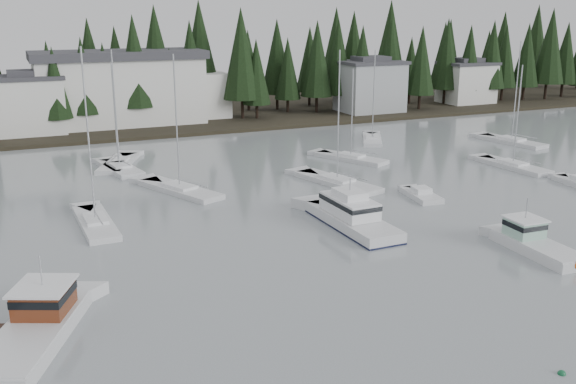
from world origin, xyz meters
The scene contains 20 objects.
far_shore_land centered at (0.00, 97.00, 0.00)m, with size 240.00×54.00×1.00m, color black.
conifer_treeline centered at (0.00, 86.00, 0.00)m, with size 200.00×22.00×20.00m, color black, non-canonical shape.
house_west centered at (-18.00, 79.00, 4.65)m, with size 9.54×7.42×8.75m.
house_east_a centered at (36.00, 78.00, 4.90)m, with size 10.60×8.48×9.25m.
house_east_b centered at (58.00, 80.00, 4.40)m, with size 9.54×7.42×8.25m.
harbor_inn centered at (-2.96, 82.34, 5.78)m, with size 29.50×11.50×10.90m.
lobster_boat_brown centered at (-20.79, 17.01, 0.55)m, with size 7.27×10.25×4.83m.
cabin_cruiser_center centered at (4.00, 26.72, 0.69)m, with size 3.53×10.77×4.60m.
lobster_boat_teal centered at (13.50, 16.32, 0.51)m, with size 3.03×7.85×4.29m.
sailboat_0 centered at (9.15, 38.94, 0.07)m, with size 5.39×11.06×13.97m.
sailboat_1 centered at (24.06, 56.97, 0.08)m, with size 6.26×8.55×12.69m.
sailboat_3 centered at (40.50, 48.39, 0.07)m, with size 4.17×10.02×13.86m.
sailboat_5 centered at (-10.15, 53.84, 0.08)m, with size 4.14×9.06×13.64m.
sailboat_6 centered at (-6.29, 42.54, 0.07)m, with size 6.57×10.66×13.77m.
sailboat_8 centered at (-15.20, 35.21, 0.09)m, with size 2.75×9.54×14.98m.
sailboat_9 centered at (15.81, 48.04, 0.06)m, with size 6.15×9.36×11.25m.
sailboat_10 centered at (30.64, 37.31, 0.06)m, with size 3.23×9.48×11.98m.
sailboat_12 centered at (-9.90, 56.24, 0.06)m, with size 6.35×9.78×12.12m.
runabout_1 centered at (14.13, 31.39, 0.13)m, with size 2.90×5.33×1.42m.
mooring_buoy_green centered at (2.50, 3.04, 0.00)m, with size 0.41×0.41×0.41m, color #145933.
Camera 1 is at (-20.76, -16.87, 16.99)m, focal length 40.00 mm.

